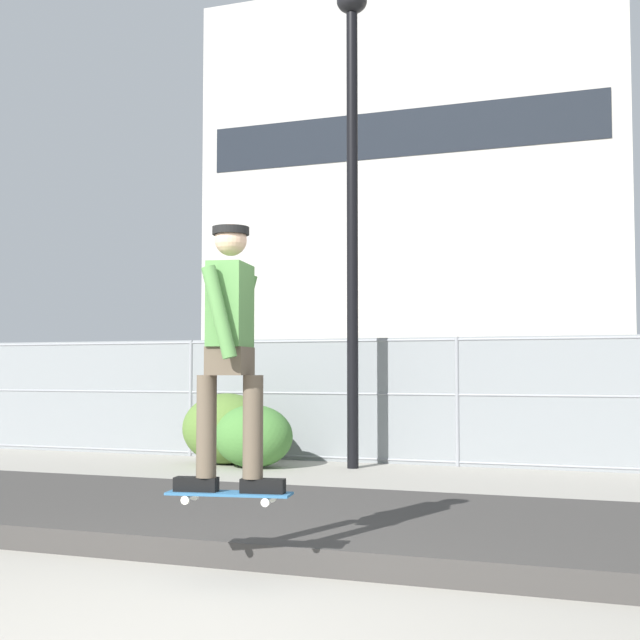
{
  "coord_description": "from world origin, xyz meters",
  "views": [
    {
      "loc": [
        2.38,
        -4.02,
        1.38
      ],
      "look_at": [
        -0.49,
        3.82,
        1.86
      ],
      "focal_mm": 48.05,
      "sensor_mm": 36.0,
      "label": 1
    }
  ],
  "objects_px": {
    "shrub_left": "(227,429)",
    "shrub_center": "(253,436)",
    "skater": "(230,339)",
    "street_lamp": "(352,167)",
    "parked_car_near": "(370,398)",
    "skateboard": "(229,494)"
  },
  "relations": [
    {
      "from": "skater",
      "to": "shrub_left",
      "type": "height_order",
      "value": "skater"
    },
    {
      "from": "shrub_center",
      "to": "skateboard",
      "type": "bearing_deg",
      "value": -66.76
    },
    {
      "from": "skateboard",
      "to": "skater",
      "type": "distance_m",
      "value": 0.99
    },
    {
      "from": "shrub_left",
      "to": "shrub_center",
      "type": "bearing_deg",
      "value": -27.29
    },
    {
      "from": "street_lamp",
      "to": "skateboard",
      "type": "bearing_deg",
      "value": -78.89
    },
    {
      "from": "shrub_left",
      "to": "skateboard",
      "type": "bearing_deg",
      "value": -63.52
    },
    {
      "from": "skater",
      "to": "parked_car_near",
      "type": "bearing_deg",
      "value": 102.16
    },
    {
      "from": "shrub_center",
      "to": "shrub_left",
      "type": "bearing_deg",
      "value": 152.71
    },
    {
      "from": "street_lamp",
      "to": "shrub_center",
      "type": "xyz_separation_m",
      "value": [
        -1.33,
        -0.43,
        -3.83
      ]
    },
    {
      "from": "skateboard",
      "to": "skater",
      "type": "height_order",
      "value": "skater"
    },
    {
      "from": "parked_car_near",
      "to": "street_lamp",
      "type": "bearing_deg",
      "value": -76.26
    },
    {
      "from": "shrub_left",
      "to": "shrub_center",
      "type": "height_order",
      "value": "shrub_left"
    },
    {
      "from": "skateboard",
      "to": "skater",
      "type": "xyz_separation_m",
      "value": [
        -0.0,
        0.0,
        0.99
      ]
    },
    {
      "from": "street_lamp",
      "to": "parked_car_near",
      "type": "distance_m",
      "value": 5.63
    },
    {
      "from": "parked_car_near",
      "to": "shrub_center",
      "type": "bearing_deg",
      "value": -93.31
    },
    {
      "from": "skateboard",
      "to": "shrub_center",
      "type": "bearing_deg",
      "value": 113.24
    },
    {
      "from": "skater",
      "to": "shrub_left",
      "type": "xyz_separation_m",
      "value": [
        -3.18,
        6.38,
        -1.06
      ]
    },
    {
      "from": "skater",
      "to": "shrub_left",
      "type": "relative_size",
      "value": 1.29
    },
    {
      "from": "skater",
      "to": "shrub_center",
      "type": "relative_size",
      "value": 1.51
    },
    {
      "from": "skateboard",
      "to": "street_lamp",
      "type": "xyz_separation_m",
      "value": [
        -1.28,
        6.52,
        3.68
      ]
    },
    {
      "from": "skateboard",
      "to": "shrub_center",
      "type": "xyz_separation_m",
      "value": [
        -2.61,
        6.09,
        -0.15
      ]
    },
    {
      "from": "street_lamp",
      "to": "shrub_center",
      "type": "bearing_deg",
      "value": -162.13
    }
  ]
}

